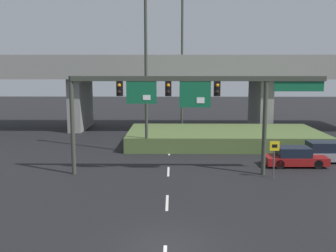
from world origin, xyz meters
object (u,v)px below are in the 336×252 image
signal_gantry (187,95)px  speed_limit_sign (274,154)px  parked_sedan_mid_right (325,153)px  highway_light_pole_near (146,62)px  parked_sedan_near_right (295,157)px  highway_light_pole_far (182,53)px

signal_gantry → speed_limit_sign: (5.46, -0.87, -3.60)m
speed_limit_sign → parked_sedan_mid_right: bearing=42.4°
highway_light_pole_near → parked_sedan_near_right: size_ratio=3.25×
highway_light_pole_near → speed_limit_sign: bearing=-40.0°
speed_limit_sign → parked_sedan_near_right: size_ratio=0.57×
highway_light_pole_near → parked_sedan_mid_right: (13.43, -2.57, -6.68)m
signal_gantry → highway_light_pole_far: highway_light_pole_far is taller
signal_gantry → speed_limit_sign: 6.60m
speed_limit_sign → parked_sedan_mid_right: (4.96, 4.53, -0.90)m
highway_light_pole_far → parked_sedan_mid_right: size_ratio=3.60×
signal_gantry → parked_sedan_mid_right: size_ratio=3.67×
signal_gantry → speed_limit_sign: size_ratio=6.67×
highway_light_pole_near → highway_light_pole_far: highway_light_pole_far is taller
highway_light_pole_near → parked_sedan_mid_right: bearing=-10.8°
signal_gantry → highway_light_pole_far: (0.06, 15.74, 3.17)m
signal_gantry → speed_limit_sign: signal_gantry is taller
highway_light_pole_near → parked_sedan_mid_right: 15.22m
speed_limit_sign → highway_light_pole_far: 18.73m
speed_limit_sign → parked_sedan_near_right: (2.29, 3.17, -0.95)m
parked_sedan_near_right → speed_limit_sign: bearing=-126.4°
signal_gantry → parked_sedan_near_right: (7.76, 2.30, -4.55)m
signal_gantry → parked_sedan_mid_right: bearing=19.3°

